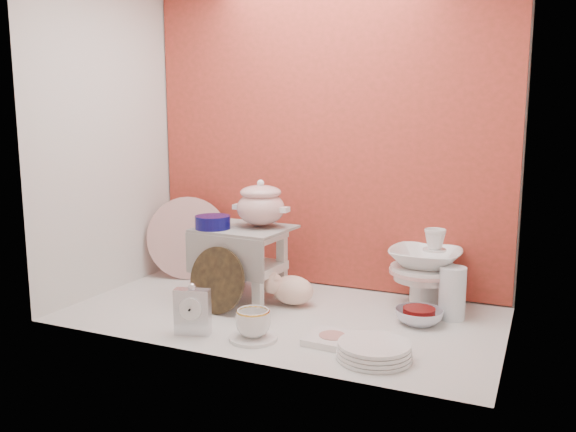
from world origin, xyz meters
name	(u,v)px	position (x,y,z in m)	size (l,w,h in m)	color
ground	(282,314)	(0.00, 0.00, 0.00)	(1.80, 1.80, 0.00)	silver
niche_shell	(299,92)	(0.00, 0.18, 0.93)	(1.86, 1.03, 1.53)	#C43A31
step_stool	(245,264)	(-0.24, 0.12, 0.17)	(0.39, 0.34, 0.34)	silver
soup_tureen	(261,203)	(-0.17, 0.15, 0.44)	(0.26, 0.26, 0.22)	white
cobalt_bowl	(213,222)	(-0.35, 0.03, 0.36)	(0.16, 0.16, 0.06)	#0C0A4E
floral_platter	(188,238)	(-0.68, 0.32, 0.21)	(0.42, 0.09, 0.42)	silver
blue_white_vase	(228,263)	(-0.41, 0.26, 0.12)	(0.23, 0.23, 0.24)	white
lacquer_tray	(217,280)	(-0.26, -0.09, 0.14)	(0.29, 0.07, 0.28)	black
mantel_clock	(192,309)	(-0.21, -0.36, 0.10)	(0.14, 0.05, 0.20)	silver
plush_pig	(293,290)	(0.00, 0.12, 0.07)	(0.24, 0.17, 0.14)	beige
teacup_saucer	(253,338)	(0.02, -0.31, 0.01)	(0.18, 0.18, 0.01)	white
gold_rim_teacup	(253,323)	(0.02, -0.31, 0.07)	(0.13, 0.13, 0.10)	white
lattice_dish	(332,339)	(0.31, -0.22, 0.01)	(0.18, 0.18, 0.03)	white
dinner_plate_stack	(374,350)	(0.49, -0.30, 0.03)	(0.26, 0.26, 0.06)	white
crystal_bowl	(419,316)	(0.56, 0.11, 0.03)	(0.19, 0.19, 0.06)	silver
clear_glass_vase	(452,293)	(0.67, 0.23, 0.11)	(0.11, 0.11, 0.22)	silver
porcelain_tower	(425,268)	(0.53, 0.33, 0.18)	(0.31, 0.31, 0.36)	white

